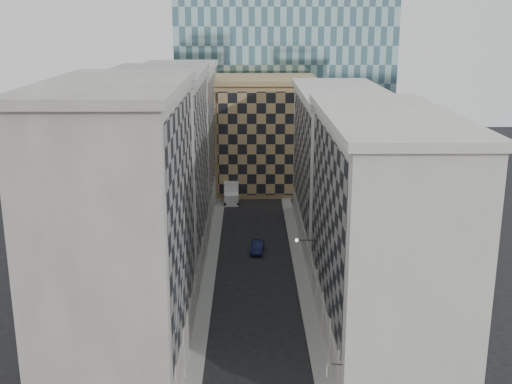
{
  "coord_description": "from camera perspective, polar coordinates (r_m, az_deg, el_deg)",
  "views": [
    {
      "loc": [
        -0.7,
        -38.1,
        28.43
      ],
      "look_at": [
        -0.11,
        12.78,
        14.44
      ],
      "focal_mm": 45.0,
      "sensor_mm": 36.0,
      "label": 1
    }
  ],
  "objects": [
    {
      "name": "bldg_right_b",
      "position": [
        83.04,
        7.39,
        2.31
      ],
      "size": [
        10.8,
        28.8,
        19.7
      ],
      "color": "beige",
      "rests_on": "ground"
    },
    {
      "name": "bldg_left_b",
      "position": [
        73.84,
        -8.57,
        1.8
      ],
      "size": [
        10.8,
        22.8,
        22.7
      ],
      "color": "gray",
      "rests_on": "ground"
    },
    {
      "name": "sidewalk_west",
      "position": [
        73.91,
        -4.17,
        -7.23
      ],
      "size": [
        1.5,
        100.0,
        0.15
      ],
      "primitive_type": "cube",
      "color": "gray",
      "rests_on": "ground"
    },
    {
      "name": "bldg_right_a",
      "position": [
        57.29,
        11.05,
        -3.35
      ],
      "size": [
        10.8,
        26.8,
        20.7
      ],
      "color": "beige",
      "rests_on": "ground"
    },
    {
      "name": "church_tower",
      "position": [
        120.11,
        -0.34,
        14.67
      ],
      "size": [
        7.2,
        7.2,
        51.5
      ],
      "color": "#2D2823",
      "rests_on": "ground"
    },
    {
      "name": "box_truck",
      "position": [
        101.53,
        -2.22,
        -0.11
      ],
      "size": [
        2.52,
        5.7,
        3.08
      ],
      "rotation": [
        0.0,
        0.0,
        0.04
      ],
      "color": "silver",
      "rests_on": "ground"
    },
    {
      "name": "flagpoles_left",
      "position": [
        48.88,
        -6.8,
        -9.45
      ],
      "size": [
        0.1,
        6.33,
        2.33
      ],
      "color": "gray",
      "rests_on": "ground"
    },
    {
      "name": "sidewalk_east",
      "position": [
        74.01,
        4.03,
        -7.2
      ],
      "size": [
        1.5,
        100.0,
        0.15
      ],
      "primitive_type": "cube",
      "color": "gray",
      "rests_on": "ground"
    },
    {
      "name": "bracket_lamp",
      "position": [
        66.16,
        3.79,
        -4.3
      ],
      "size": [
        1.98,
        0.36,
        0.36
      ],
      "color": "black",
      "rests_on": "ground"
    },
    {
      "name": "tan_block",
      "position": [
        107.72,
        0.79,
        5.21
      ],
      "size": [
        16.8,
        14.8,
        18.8
      ],
      "color": "tan",
      "rests_on": "ground"
    },
    {
      "name": "bldg_left_a",
      "position": [
        52.82,
        -11.76,
        -3.28
      ],
      "size": [
        10.8,
        22.8,
        23.7
      ],
      "color": "gray",
      "rests_on": "ground"
    },
    {
      "name": "bldg_left_c",
      "position": [
        95.3,
        -6.8,
        4.62
      ],
      "size": [
        10.8,
        22.8,
        21.7
      ],
      "color": "gray",
      "rests_on": "ground"
    },
    {
      "name": "dark_car",
      "position": [
        80.07,
        0.12,
        -4.9
      ],
      "size": [
        1.88,
        4.33,
        1.39
      ],
      "primitive_type": "imported",
      "rotation": [
        0.0,
        0.0,
        -0.1
      ],
      "color": "#10153B",
      "rests_on": "ground"
    },
    {
      "name": "shop_sign",
      "position": [
        48.23,
        6.39,
        -15.39
      ],
      "size": [
        1.23,
        0.76,
        0.85
      ],
      "rotation": [
        0.0,
        0.0,
        -0.16
      ],
      "color": "black",
      "rests_on": "ground"
    }
  ]
}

